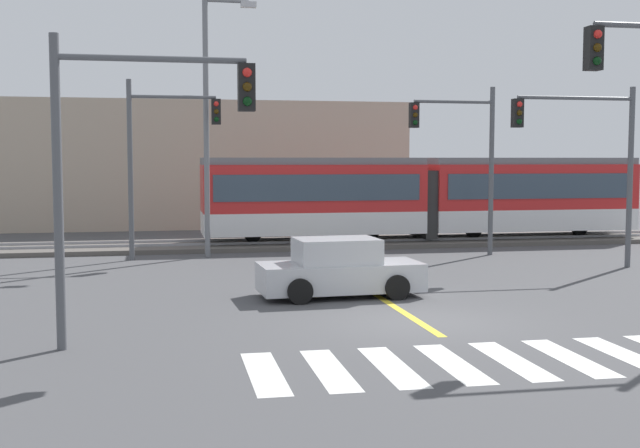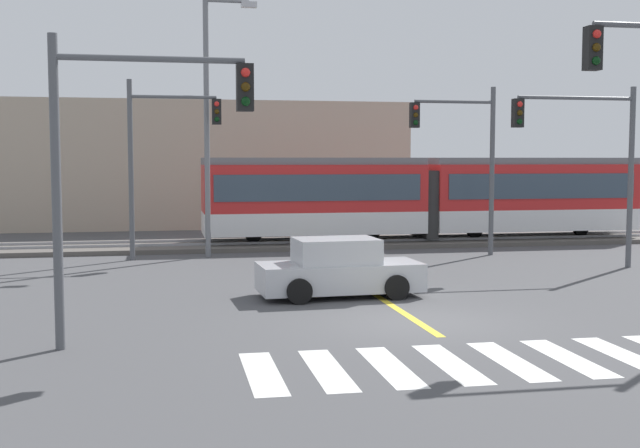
% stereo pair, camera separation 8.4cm
% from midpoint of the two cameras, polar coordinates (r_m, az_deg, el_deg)
% --- Properties ---
extents(ground_plane, '(200.00, 200.00, 0.00)m').
position_cam_midpoint_polar(ground_plane, '(17.88, 7.01, -6.88)').
color(ground_plane, '#474749').
extents(track_bed, '(120.00, 4.00, 0.18)m').
position_cam_midpoint_polar(track_bed, '(32.88, -1.44, -1.41)').
color(track_bed, '#56514C').
rests_on(track_bed, ground).
extents(rail_near, '(120.00, 0.08, 0.10)m').
position_cam_midpoint_polar(rail_near, '(32.16, -1.22, -1.29)').
color(rail_near, '#939399').
rests_on(rail_near, track_bed).
extents(rail_far, '(120.00, 0.08, 0.10)m').
position_cam_midpoint_polar(rail_far, '(33.57, -1.64, -1.04)').
color(rail_far, '#939399').
rests_on(rail_far, track_bed).
extents(light_rail_tram, '(18.50, 2.64, 3.43)m').
position_cam_midpoint_polar(light_rail_tram, '(34.03, 7.48, 2.07)').
color(light_rail_tram, silver).
rests_on(light_rail_tram, track_bed).
extents(crosswalk_stripe_0, '(0.58, 2.80, 0.01)m').
position_cam_midpoint_polar(crosswalk_stripe_0, '(13.62, -3.94, -10.52)').
color(crosswalk_stripe_0, silver).
rests_on(crosswalk_stripe_0, ground).
extents(crosswalk_stripe_1, '(0.58, 2.80, 0.01)m').
position_cam_midpoint_polar(crosswalk_stripe_1, '(13.79, 0.68, -10.32)').
color(crosswalk_stripe_1, silver).
rests_on(crosswalk_stripe_1, ground).
extents(crosswalk_stripe_2, '(0.58, 2.80, 0.01)m').
position_cam_midpoint_polar(crosswalk_stripe_2, '(14.04, 5.16, -10.06)').
color(crosswalk_stripe_2, silver).
rests_on(crosswalk_stripe_2, ground).
extents(crosswalk_stripe_3, '(0.58, 2.80, 0.01)m').
position_cam_midpoint_polar(crosswalk_stripe_3, '(14.37, 9.44, -9.76)').
color(crosswalk_stripe_3, silver).
rests_on(crosswalk_stripe_3, ground).
extents(crosswalk_stripe_4, '(0.58, 2.80, 0.01)m').
position_cam_midpoint_polar(crosswalk_stripe_4, '(14.78, 13.50, -9.42)').
color(crosswalk_stripe_4, silver).
rests_on(crosswalk_stripe_4, ground).
extents(crosswalk_stripe_5, '(0.58, 2.80, 0.01)m').
position_cam_midpoint_polar(crosswalk_stripe_5, '(15.25, 17.32, -9.06)').
color(crosswalk_stripe_5, silver).
rests_on(crosswalk_stripe_5, ground).
extents(crosswalk_stripe_6, '(0.58, 2.80, 0.01)m').
position_cam_midpoint_polar(crosswalk_stripe_6, '(15.79, 20.89, -8.69)').
color(crosswalk_stripe_6, silver).
rests_on(crosswalk_stripe_6, ground).
extents(lane_centre_line, '(0.20, 15.21, 0.01)m').
position_cam_midpoint_polar(lane_centre_line, '(23.55, 2.49, -4.05)').
color(lane_centre_line, gold).
rests_on(lane_centre_line, ground).
extents(sedan_crossing, '(4.28, 2.07, 1.52)m').
position_cam_midpoint_polar(sedan_crossing, '(20.80, 1.47, -3.26)').
color(sedan_crossing, '#B7BABF').
rests_on(sedan_crossing, ground).
extents(traffic_light_far_right, '(3.25, 0.38, 6.19)m').
position_cam_midpoint_polar(traffic_light_far_right, '(29.86, 10.38, 5.42)').
color(traffic_light_far_right, '#515459').
rests_on(traffic_light_far_right, ground).
extents(traffic_light_near_left, '(3.75, 0.38, 5.85)m').
position_cam_midpoint_polar(traffic_light_near_left, '(15.44, -13.45, 5.68)').
color(traffic_light_near_left, '#515459').
rests_on(traffic_light_near_left, ground).
extents(traffic_light_far_left, '(3.25, 0.38, 6.32)m').
position_cam_midpoint_polar(traffic_light_far_left, '(28.79, -11.18, 5.57)').
color(traffic_light_far_left, '#515459').
rests_on(traffic_light_far_left, ground).
extents(traffic_light_mid_right, '(4.25, 0.38, 5.89)m').
position_cam_midpoint_polar(traffic_light_mid_right, '(27.35, 18.77, 5.22)').
color(traffic_light_mid_right, '#515459').
rests_on(traffic_light_mid_right, ground).
extents(street_lamp_centre, '(1.93, 0.28, 9.40)m').
position_cam_midpoint_polar(street_lamp_centre, '(29.41, -7.68, 7.91)').
color(street_lamp_centre, slate).
rests_on(street_lamp_centre, ground).
extents(building_backdrop_far, '(24.64, 6.00, 6.50)m').
position_cam_midpoint_polar(building_backdrop_far, '(43.33, -10.51, 4.17)').
color(building_backdrop_far, tan).
rests_on(building_backdrop_far, ground).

